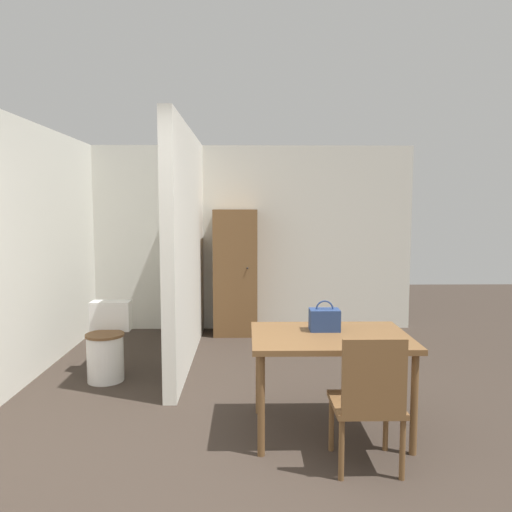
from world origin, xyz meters
The scene contains 9 objects.
ground_plane centered at (0.00, 0.00, 0.00)m, with size 16.00×16.00×0.00m, color #382D26.
wall_back centered at (0.00, 4.17, 1.25)m, with size 4.83×0.12×2.50m.
wall_left centered at (-1.97, 2.06, 1.25)m, with size 0.12×5.11×2.50m.
partition_wall centered at (-0.49, 2.77, 1.25)m, with size 0.12×2.69×2.50m.
dining_table centered at (0.78, 0.91, 0.66)m, with size 1.15×0.83×0.74m.
wooden_chair centered at (0.93, 0.36, 0.47)m, with size 0.44×0.44×0.89m.
toilet centered at (-1.20, 2.11, 0.33)m, with size 0.39×0.52×0.73m.
handbag centered at (0.75, 1.03, 0.83)m, with size 0.22×0.15×0.23m.
wooden_cabinet centered at (0.01, 3.85, 0.82)m, with size 0.57×0.50×1.64m.
Camera 1 is at (0.17, -2.66, 1.67)m, focal length 35.00 mm.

